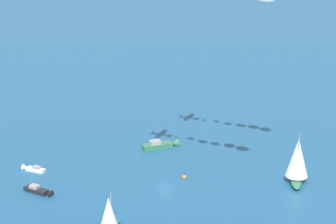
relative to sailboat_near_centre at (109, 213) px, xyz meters
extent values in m
plane|color=#1E517A|center=(20.32, 13.99, -4.04)|extent=(2000.00, 2000.00, 0.00)
cylinder|color=#B2B2B7|center=(0.69, 0.43, 0.86)|extent=(0.14, 0.14, 7.89)
cone|color=white|center=(-0.04, -0.02, 0.47)|extent=(5.20, 5.20, 6.70)
ellipsoid|color=#33704C|center=(52.04, 1.95, -3.29)|extent=(8.36, 10.52, 1.49)
cylinder|color=#B2B2B7|center=(51.60, 1.29, 3.57)|extent=(0.14, 0.14, 12.24)
cone|color=white|center=(52.33, 2.39, 2.96)|extent=(8.11, 8.11, 10.40)
cube|color=white|center=(-7.46, 37.62, -3.60)|extent=(4.94, 5.28, 0.88)
cone|color=white|center=(-9.67, 40.15, -3.60)|extent=(2.24, 2.21, 1.75)
cube|color=gray|center=(-7.19, 37.32, -2.83)|extent=(2.32, 2.37, 0.66)
cube|color=black|center=(-10.41, 25.04, -3.51)|extent=(5.53, 6.61, 1.06)
cone|color=black|center=(-8.08, 21.74, -3.51)|extent=(2.70, 2.60, 2.11)
cube|color=gray|center=(-10.69, 25.45, -2.59)|extent=(2.71, 2.86, 0.79)
cube|color=#33704C|center=(28.98, 38.65, -3.33)|extent=(8.98, 3.31, 1.41)
cone|color=#33704C|center=(34.38, 38.35, -3.33)|extent=(2.41, 2.95, 2.83)
cube|color=gray|center=(28.32, 38.69, -2.10)|extent=(3.21, 2.43, 1.06)
sphere|color=orange|center=(27.01, 16.64, -3.65)|extent=(1.10, 1.10, 1.10)
cylinder|color=black|center=(27.01, 16.64, -2.60)|extent=(0.08, 0.08, 1.00)
camera|label=1|loc=(-41.92, -121.40, 68.65)|focal=68.89mm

